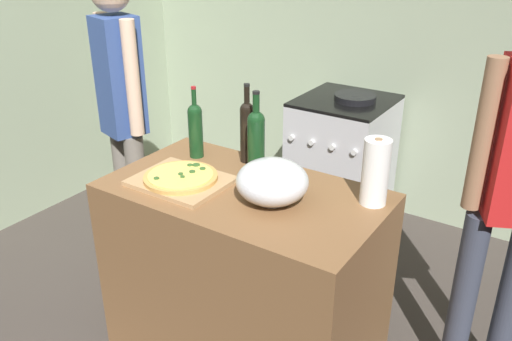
{
  "coord_description": "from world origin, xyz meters",
  "views": [
    {
      "loc": [
        1.38,
        -0.97,
        1.93
      ],
      "look_at": [
        0.21,
        0.81,
        0.95
      ],
      "focal_mm": 37.71,
      "sensor_mm": 36.0,
      "label": 1
    }
  ],
  "objects_px": {
    "wine_bottle_amber": "(256,138)",
    "person_in_stripes": "(123,109)",
    "pizza": "(181,177)",
    "wine_bottle_green": "(247,129)",
    "person_in_red": "(512,186)",
    "mixing_bowl": "(272,182)",
    "stove": "(341,161)",
    "wine_bottle_clear": "(195,128)",
    "paper_towel_roll": "(375,172)"
  },
  "relations": [
    {
      "from": "pizza",
      "to": "stove",
      "type": "xyz_separation_m",
      "value": [
        0.07,
        1.55,
        -0.48
      ]
    },
    {
      "from": "paper_towel_roll",
      "to": "person_in_stripes",
      "type": "relative_size",
      "value": 0.16
    },
    {
      "from": "pizza",
      "to": "wine_bottle_clear",
      "type": "bearing_deg",
      "value": 115.9
    },
    {
      "from": "pizza",
      "to": "wine_bottle_clear",
      "type": "height_order",
      "value": "wine_bottle_clear"
    },
    {
      "from": "paper_towel_roll",
      "to": "person_in_red",
      "type": "height_order",
      "value": "person_in_red"
    },
    {
      "from": "stove",
      "to": "person_in_stripes",
      "type": "height_order",
      "value": "person_in_stripes"
    },
    {
      "from": "paper_towel_roll",
      "to": "wine_bottle_clear",
      "type": "relative_size",
      "value": 0.8
    },
    {
      "from": "wine_bottle_amber",
      "to": "mixing_bowl",
      "type": "bearing_deg",
      "value": -44.04
    },
    {
      "from": "mixing_bowl",
      "to": "person_in_red",
      "type": "distance_m",
      "value": 0.94
    },
    {
      "from": "wine_bottle_clear",
      "to": "wine_bottle_green",
      "type": "relative_size",
      "value": 0.92
    },
    {
      "from": "wine_bottle_amber",
      "to": "person_in_stripes",
      "type": "xyz_separation_m",
      "value": [
        -0.96,
        0.11,
        -0.07
      ]
    },
    {
      "from": "pizza",
      "to": "wine_bottle_clear",
      "type": "distance_m",
      "value": 0.32
    },
    {
      "from": "wine_bottle_green",
      "to": "stove",
      "type": "height_order",
      "value": "wine_bottle_green"
    },
    {
      "from": "wine_bottle_green",
      "to": "stove",
      "type": "distance_m",
      "value": 1.34
    },
    {
      "from": "wine_bottle_green",
      "to": "stove",
      "type": "xyz_separation_m",
      "value": [
        -0.03,
        1.19,
        -0.61
      ]
    },
    {
      "from": "person_in_red",
      "to": "wine_bottle_amber",
      "type": "bearing_deg",
      "value": -165.08
    },
    {
      "from": "pizza",
      "to": "wine_bottle_amber",
      "type": "height_order",
      "value": "wine_bottle_amber"
    },
    {
      "from": "wine_bottle_green",
      "to": "person_in_red",
      "type": "distance_m",
      "value": 1.15
    },
    {
      "from": "pizza",
      "to": "wine_bottle_clear",
      "type": "relative_size",
      "value": 0.93
    },
    {
      "from": "person_in_stripes",
      "to": "person_in_red",
      "type": "xyz_separation_m",
      "value": [
        1.98,
        0.16,
        -0.0
      ]
    },
    {
      "from": "paper_towel_roll",
      "to": "wine_bottle_green",
      "type": "height_order",
      "value": "wine_bottle_green"
    },
    {
      "from": "pizza",
      "to": "stove",
      "type": "height_order",
      "value": "pizza"
    },
    {
      "from": "stove",
      "to": "person_in_red",
      "type": "bearing_deg",
      "value": -40.56
    },
    {
      "from": "person_in_stripes",
      "to": "paper_towel_roll",
      "type": "bearing_deg",
      "value": -3.82
    },
    {
      "from": "mixing_bowl",
      "to": "wine_bottle_green",
      "type": "height_order",
      "value": "wine_bottle_green"
    },
    {
      "from": "person_in_red",
      "to": "person_in_stripes",
      "type": "bearing_deg",
      "value": -175.31
    },
    {
      "from": "paper_towel_roll",
      "to": "stove",
      "type": "height_order",
      "value": "paper_towel_roll"
    },
    {
      "from": "stove",
      "to": "person_in_red",
      "type": "relative_size",
      "value": 0.54
    },
    {
      "from": "paper_towel_roll",
      "to": "wine_bottle_green",
      "type": "relative_size",
      "value": 0.74
    },
    {
      "from": "wine_bottle_clear",
      "to": "stove",
      "type": "bearing_deg",
      "value": 80.81
    },
    {
      "from": "wine_bottle_amber",
      "to": "person_in_stripes",
      "type": "height_order",
      "value": "person_in_stripes"
    },
    {
      "from": "wine_bottle_clear",
      "to": "person_in_stripes",
      "type": "distance_m",
      "value": 0.63
    },
    {
      "from": "wine_bottle_green",
      "to": "stove",
      "type": "relative_size",
      "value": 0.41
    },
    {
      "from": "stove",
      "to": "wine_bottle_green",
      "type": "bearing_deg",
      "value": -88.47
    },
    {
      "from": "person_in_stripes",
      "to": "wine_bottle_green",
      "type": "bearing_deg",
      "value": -2.09
    },
    {
      "from": "wine_bottle_clear",
      "to": "stove",
      "type": "distance_m",
      "value": 1.42
    },
    {
      "from": "paper_towel_roll",
      "to": "wine_bottle_clear",
      "type": "xyz_separation_m",
      "value": [
        -0.9,
        -0.02,
        0.01
      ]
    },
    {
      "from": "mixing_bowl",
      "to": "wine_bottle_amber",
      "type": "bearing_deg",
      "value": 135.96
    },
    {
      "from": "mixing_bowl",
      "to": "wine_bottle_green",
      "type": "distance_m",
      "value": 0.43
    },
    {
      "from": "wine_bottle_amber",
      "to": "wine_bottle_green",
      "type": "xyz_separation_m",
      "value": [
        -0.1,
        0.08,
        0.0
      ]
    },
    {
      "from": "wine_bottle_amber",
      "to": "stove",
      "type": "relative_size",
      "value": 0.41
    },
    {
      "from": "paper_towel_roll",
      "to": "wine_bottle_amber",
      "type": "height_order",
      "value": "wine_bottle_amber"
    },
    {
      "from": "wine_bottle_amber",
      "to": "stove",
      "type": "height_order",
      "value": "wine_bottle_amber"
    },
    {
      "from": "pizza",
      "to": "stove",
      "type": "distance_m",
      "value": 1.62
    },
    {
      "from": "wine_bottle_amber",
      "to": "wine_bottle_clear",
      "type": "bearing_deg",
      "value": -178.53
    },
    {
      "from": "stove",
      "to": "person_in_red",
      "type": "xyz_separation_m",
      "value": [
        1.16,
        -0.99,
        0.54
      ]
    },
    {
      "from": "stove",
      "to": "person_in_red",
      "type": "height_order",
      "value": "person_in_red"
    },
    {
      "from": "pizza",
      "to": "wine_bottle_green",
      "type": "bearing_deg",
      "value": 73.46
    },
    {
      "from": "mixing_bowl",
      "to": "person_in_stripes",
      "type": "bearing_deg",
      "value": 164.87
    },
    {
      "from": "wine_bottle_clear",
      "to": "wine_bottle_amber",
      "type": "bearing_deg",
      "value": 1.47
    }
  ]
}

